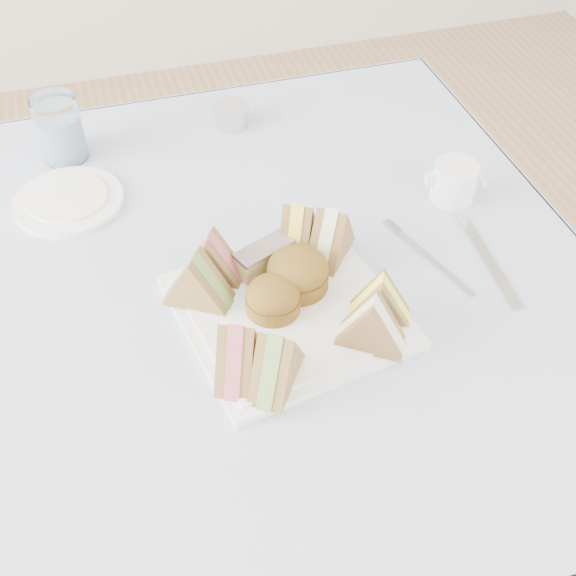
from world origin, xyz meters
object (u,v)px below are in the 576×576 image
object	(u,v)px
water_glass	(60,129)
creamer_jug	(454,182)
serving_plate	(288,311)
table	(248,428)

from	to	relation	value
water_glass	creamer_jug	bearing A→B (deg)	-26.65
serving_plate	water_glass	size ratio (longest dim) A/B	2.49
table	water_glass	bearing A→B (deg)	119.37
creamer_jug	water_glass	bearing A→B (deg)	159.97
water_glass	creamer_jug	world-z (taller)	water_glass
serving_plate	water_glass	distance (m)	0.52
table	water_glass	xyz separation A→B (m)	(-0.21, 0.37, 0.43)
water_glass	table	bearing A→B (deg)	-60.63
water_glass	creamer_jug	distance (m)	0.65
table	serving_plate	world-z (taller)	serving_plate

